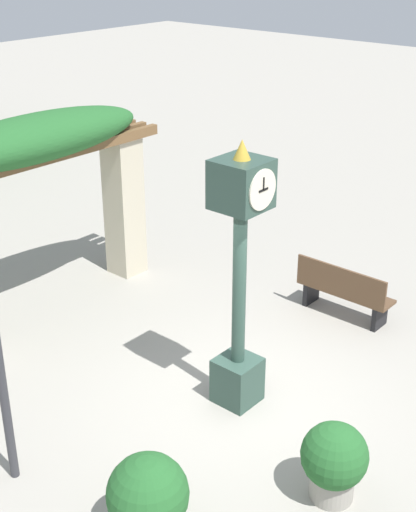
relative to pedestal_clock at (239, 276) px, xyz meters
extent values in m
plane|color=gray|center=(0.02, -0.05, -1.81)|extent=(60.00, 60.00, 0.00)
cube|color=#2D473D|center=(0.00, 0.00, -1.50)|extent=(0.51, 0.51, 0.62)
cylinder|color=#2D473D|center=(0.00, 0.00, -0.18)|extent=(0.17, 0.17, 2.02)
cylinder|color=gold|center=(0.00, 0.00, 0.85)|extent=(0.27, 0.27, 0.04)
cube|color=#2D473D|center=(0.00, 0.00, 1.16)|extent=(0.58, 0.58, 0.58)
cylinder|color=beige|center=(0.00, -0.30, 1.16)|extent=(0.48, 0.02, 0.48)
cylinder|color=beige|center=(0.00, 0.30, 1.16)|extent=(0.48, 0.02, 0.48)
cube|color=black|center=(0.00, -0.31, 1.16)|extent=(0.17, 0.01, 0.02)
cube|color=black|center=(0.00, -0.31, 1.23)|extent=(0.02, 0.01, 0.15)
cone|color=gold|center=(0.00, 0.00, 1.57)|extent=(0.20, 0.20, 0.23)
cube|color=#BCB299|center=(1.74, 3.92, -0.58)|extent=(0.52, 0.52, 2.46)
cube|color=brown|center=(0.02, 3.66, 0.73)|extent=(4.55, 0.11, 0.16)
cube|color=brown|center=(0.02, 3.92, 0.73)|extent=(4.55, 0.11, 0.16)
cube|color=brown|center=(0.02, 4.18, 0.73)|extent=(4.55, 0.11, 0.16)
ellipsoid|color=#235B28|center=(0.02, 3.92, 0.98)|extent=(3.94, 1.12, 0.70)
sphere|color=#235B28|center=(-2.39, -0.78, -1.24)|extent=(0.83, 0.83, 0.83)
cylinder|color=gray|center=(-0.70, -1.86, -1.67)|extent=(0.48, 0.48, 0.29)
sphere|color=#235B28|center=(-0.70, -1.86, -1.25)|extent=(0.73, 0.73, 0.73)
cube|color=brown|center=(2.89, 0.13, -1.40)|extent=(0.42, 1.56, 0.05)
cube|color=brown|center=(2.70, 0.13, -1.15)|extent=(0.04, 1.56, 0.45)
cube|color=black|center=(2.89, -0.49, -1.62)|extent=(0.38, 0.08, 0.39)
cube|color=black|center=(2.89, 0.75, -1.62)|extent=(0.38, 0.08, 0.39)
cylinder|color=#333338|center=(-2.74, 1.01, -0.51)|extent=(0.10, 0.10, 2.61)
camera|label=1|loc=(-6.07, -4.73, 3.80)|focal=50.00mm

